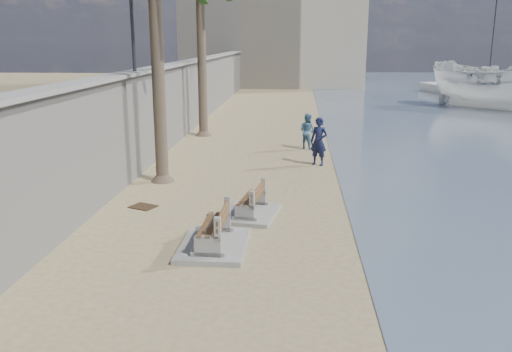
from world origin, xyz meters
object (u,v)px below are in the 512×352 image
object	(u,v)px
sailboat_west	(488,84)
person_b	(307,129)
person_a	(319,138)
boat_cruiser	(502,82)
yacht_far	(457,91)
bench_near	(213,231)
bench_far	(251,203)

from	to	relation	value
sailboat_west	person_b	bearing A→B (deg)	-119.42
person_a	boat_cruiser	bearing A→B (deg)	81.34
person_b	sailboat_west	xyz separation A→B (m)	(18.79, 33.33, -0.53)
person_a	yacht_far	xyz separation A→B (m)	(12.98, 27.97, -0.71)
person_b	sailboat_west	distance (m)	38.27
yacht_far	sailboat_west	size ratio (longest dim) A/B	0.91
person_a	boat_cruiser	xyz separation A→B (m)	(13.00, 17.97, 0.79)
bench_near	boat_cruiser	distance (m)	31.01
person_a	sailboat_west	xyz separation A→B (m)	(18.41, 36.53, -0.73)
yacht_far	sailboat_west	xyz separation A→B (m)	(5.43, 8.56, -0.02)
person_a	yacht_far	distance (m)	30.84
boat_cruiser	sailboat_west	distance (m)	19.39
bench_far	yacht_far	world-z (taller)	yacht_far
person_b	sailboat_west	size ratio (longest dim) A/B	0.17
yacht_far	person_a	bearing A→B (deg)	139.24
bench_near	sailboat_west	distance (m)	49.94
boat_cruiser	person_b	bearing A→B (deg)	-179.83
boat_cruiser	sailboat_west	xyz separation A→B (m)	(5.41, 18.56, -1.52)
yacht_far	sailboat_west	world-z (taller)	sailboat_west
yacht_far	bench_far	bearing A→B (deg)	140.44
bench_near	sailboat_west	size ratio (longest dim) A/B	0.22
boat_cruiser	bench_near	bearing A→B (deg)	-168.16
yacht_far	boat_cruiser	bearing A→B (deg)	164.28
person_b	person_a	bearing A→B (deg)	132.36
person_a	person_b	bearing A→B (deg)	124.00
bench_far	person_a	size ratio (longest dim) A/B	1.01
yacht_far	bench_near	bearing A→B (deg)	140.97
bench_far	yacht_far	bearing A→B (deg)	66.31
boat_cruiser	yacht_far	distance (m)	10.11
bench_far	bench_near	bearing A→B (deg)	-105.32
person_b	yacht_far	size ratio (longest dim) A/B	0.19
bench_far	person_b	world-z (taller)	person_b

